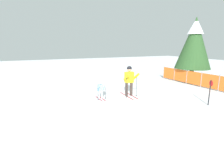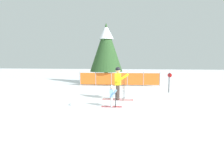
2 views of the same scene
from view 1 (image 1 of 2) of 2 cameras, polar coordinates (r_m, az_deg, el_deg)
ground_plane at (r=10.41m, az=5.71°, el=-4.04°), size 60.00×60.00×0.00m
skier_adult at (r=10.27m, az=5.70°, el=1.88°), size 1.70×0.77×1.79m
skier_child at (r=9.77m, az=-3.80°, el=-1.56°), size 0.96×0.51×1.02m
safety_fence at (r=14.39m, az=25.14°, el=1.77°), size 6.49×0.20×1.13m
conifer_far at (r=15.80m, az=25.32°, el=12.21°), size 2.77×2.77×5.15m
trail_marker at (r=9.94m, az=29.37°, el=-1.63°), size 0.27×0.12×1.30m
snow_mound at (r=11.61m, az=-5.71°, el=-2.28°), size 0.77×0.66×0.31m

